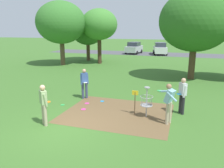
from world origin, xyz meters
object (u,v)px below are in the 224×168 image
(player_foreground_watching, at_px, (84,82))
(frisbee_mid_grass, at_px, (84,109))
(disc_golf_basket, at_px, (145,101))
(player_waiting_left, at_px, (169,101))
(player_throwing, at_px, (44,103))
(player_waiting_right, at_px, (182,94))
(frisbee_near_basket, at_px, (102,101))
(tree_mid_right, at_px, (61,23))
(tree_near_left, at_px, (196,21))
(frisbee_far_left, at_px, (62,105))
(parked_car_center_left, at_px, (160,49))
(tree_mid_center, at_px, (99,25))
(frisbee_by_tee, at_px, (87,103))
(tree_near_right, at_px, (88,31))
(parked_car_leftmost, at_px, (134,48))

(player_foreground_watching, bearing_deg, frisbee_mid_grass, -67.12)
(disc_golf_basket, distance_m, player_waiting_left, 1.17)
(player_waiting_left, relative_size, frisbee_mid_grass, 7.02)
(disc_golf_basket, distance_m, player_throwing, 4.37)
(player_waiting_right, relative_size, frisbee_near_basket, 7.98)
(tree_mid_right, bearing_deg, player_waiting_right, -41.03)
(tree_near_left, bearing_deg, disc_golf_basket, -103.00)
(frisbee_mid_grass, bearing_deg, disc_golf_basket, 1.02)
(disc_golf_basket, bearing_deg, tree_mid_right, 133.06)
(frisbee_near_basket, relative_size, frisbee_mid_grass, 0.88)
(frisbee_far_left, bearing_deg, parked_car_center_left, 85.39)
(frisbee_mid_grass, relative_size, tree_mid_center, 0.04)
(frisbee_by_tee, height_order, tree_near_right, tree_near_right)
(tree_mid_center, bearing_deg, player_foreground_watching, -72.31)
(tree_mid_center, bearing_deg, parked_car_leftmost, 83.44)
(player_waiting_left, relative_size, parked_car_leftmost, 0.39)
(player_waiting_left, relative_size, frisbee_near_basket, 7.98)
(player_waiting_right, relative_size, tree_mid_center, 0.28)
(tree_mid_center, xyz_separation_m, tree_mid_right, (-3.45, -2.29, 0.19))
(player_waiting_left, height_order, parked_car_leftmost, parked_car_leftmost)
(player_throwing, distance_m, player_waiting_right, 6.16)
(tree_near_left, bearing_deg, frisbee_mid_grass, -119.50)
(player_waiting_right, relative_size, frisbee_by_tee, 7.00)
(tree_mid_right, height_order, parked_car_center_left, tree_mid_right)
(player_waiting_right, xyz_separation_m, frisbee_near_basket, (-4.17, 0.52, -0.96))
(tree_mid_center, bearing_deg, tree_near_right, 138.73)
(disc_golf_basket, height_order, parked_car_center_left, parked_car_center_left)
(disc_golf_basket, relative_size, tree_mid_right, 0.21)
(disc_golf_basket, distance_m, tree_near_left, 9.93)
(frisbee_mid_grass, distance_m, tree_near_right, 18.26)
(tree_mid_right, bearing_deg, frisbee_far_left, -59.84)
(disc_golf_basket, relative_size, tree_near_right, 0.26)
(tree_near_left, xyz_separation_m, parked_car_center_left, (-4.36, 16.94, -3.53))
(player_throwing, bearing_deg, parked_car_leftmost, 95.43)
(player_foreground_watching, xyz_separation_m, frisbee_near_basket, (1.14, -0.23, -0.96))
(frisbee_near_basket, relative_size, tree_mid_right, 0.03)
(tree_mid_right, bearing_deg, player_throwing, -62.28)
(frisbee_near_basket, bearing_deg, disc_golf_basket, -28.47)
(parked_car_center_left, bearing_deg, tree_near_right, -129.42)
(player_waiting_right, height_order, tree_near_right, tree_near_right)
(frisbee_by_tee, bearing_deg, tree_mid_center, 108.59)
(frisbee_near_basket, relative_size, parked_car_center_left, 0.05)
(frisbee_near_basket, xyz_separation_m, tree_near_left, (4.69, 7.56, 4.44))
(frisbee_mid_grass, relative_size, parked_car_leftmost, 0.06)
(player_waiting_left, distance_m, frisbee_near_basket, 4.23)
(frisbee_mid_grass, xyz_separation_m, tree_near_right, (-7.10, 16.43, 3.60))
(frisbee_near_basket, xyz_separation_m, frisbee_by_tee, (-0.65, -0.59, 0.00))
(tree_near_left, bearing_deg, player_waiting_right, -93.65)
(tree_mid_right, bearing_deg, tree_mid_center, 33.63)
(tree_mid_center, bearing_deg, parked_car_center_left, 64.56)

